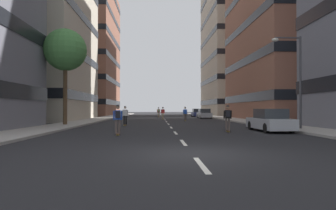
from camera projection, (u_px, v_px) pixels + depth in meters
The scene contains 18 objects.
ground_plane at pixel (165, 120), 38.63m from camera, with size 174.48×174.48×0.00m, color black.
sidewalk_left at pixel (102, 118), 41.86m from camera, with size 3.23×79.97×0.14m, color #9E9991.
sidewalk_right at pixel (224, 118), 42.67m from camera, with size 3.23×79.97×0.14m, color #9E9991.
lane_markings at pixel (164, 119), 40.05m from camera, with size 0.16×67.20×0.01m.
building_left_mid at pixel (26, 22), 37.37m from camera, with size 15.82×17.19×26.29m.
building_left_far at pixel (80, 52), 63.83m from camera, with size 15.82×21.04×29.05m.
building_right_far at pixel (241, 41), 65.50m from camera, with size 15.82×20.26×34.78m.
parked_car_near at pixel (270, 121), 18.82m from camera, with size 1.82×4.40×1.52m.
parked_car_mid at pixel (204, 114), 44.35m from camera, with size 1.82×4.40×1.52m.
parked_car_far at pixel (197, 113), 51.87m from camera, with size 1.82×4.40×1.52m.
street_tree_near at pixel (65, 50), 24.71m from camera, with size 3.70×3.70×8.47m.
streetlamp_right at pixel (295, 72), 19.63m from camera, with size 2.13×0.30×6.50m.
skater_0 at pixel (125, 115), 25.35m from camera, with size 0.54×0.91×1.78m.
skater_1 at pixel (185, 113), 34.83m from camera, with size 0.54×0.91×1.78m.
skater_2 at pixel (159, 112), 48.68m from camera, with size 0.54×0.90×1.78m.
skater_3 at pixel (118, 118), 16.16m from camera, with size 0.56×0.92×1.78m.
skater_4 at pixel (163, 112), 39.68m from camera, with size 0.55×0.91×1.78m.
skater_5 at pixel (228, 117), 18.35m from camera, with size 0.55×0.92×1.78m.
Camera 1 is at (-1.24, -9.56, 1.54)m, focal length 29.79 mm.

